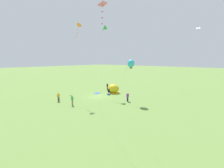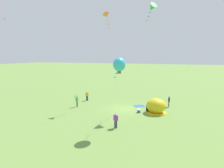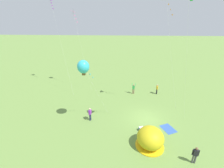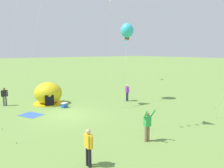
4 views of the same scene
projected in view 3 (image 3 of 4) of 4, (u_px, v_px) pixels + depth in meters
name	position (u px, v px, depth m)	size (l,w,h in m)	color
ground_plane	(147.00, 119.00, 19.21)	(300.00, 300.00, 0.00)	olive
popup_tent	(150.00, 138.00, 14.59)	(2.81, 2.81, 2.10)	gold
picnic_blanket	(168.00, 129.00, 17.38)	(1.70, 1.30, 0.01)	#3359A5
cooler_box	(141.00, 129.00, 17.05)	(0.51, 0.62, 0.44)	#2659B2
person_arms_raised	(133.00, 88.00, 25.79)	(0.51, 0.68, 1.89)	#8C7251
person_with_toddler	(90.00, 114.00, 18.62)	(0.58, 0.32, 1.72)	#1E2347
person_near_tent	(195.00, 154.00, 12.78)	(0.26, 0.59, 1.72)	#4C4C51
person_watching_sky	(157.00, 89.00, 25.77)	(0.59, 0.24, 1.72)	black
kite_pink	(74.00, 15.00, 24.72)	(2.99, 3.40, 13.60)	silver
kite_cyan	(83.00, 67.00, 15.95)	(2.81, 3.06, 7.81)	silver
kite_purple	(52.00, 5.00, 25.16)	(5.57, 4.66, 15.40)	silver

